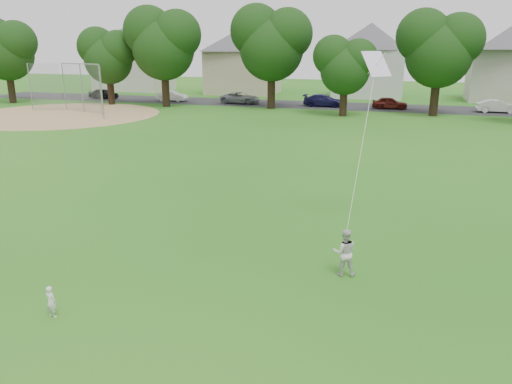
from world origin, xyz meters
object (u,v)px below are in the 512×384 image
(toddler, at_px, (51,302))
(kite, at_px, (362,146))
(older_boy, at_px, (344,252))
(baseball_backstop, at_px, (77,89))

(toddler, bearing_deg, kite, -128.88)
(older_boy, relative_size, baseball_backstop, 0.14)
(toddler, xyz_separation_m, baseball_backstop, (-21.87, 31.95, 1.85))
(kite, distance_m, baseball_backstop, 38.33)
(toddler, distance_m, baseball_backstop, 38.76)
(toddler, bearing_deg, older_boy, -139.09)
(older_boy, distance_m, kite, 3.40)
(toddler, height_order, baseball_backstop, baseball_backstop)
(toddler, relative_size, kite, 0.13)
(toddler, xyz_separation_m, kite, (6.70, 6.42, 2.99))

